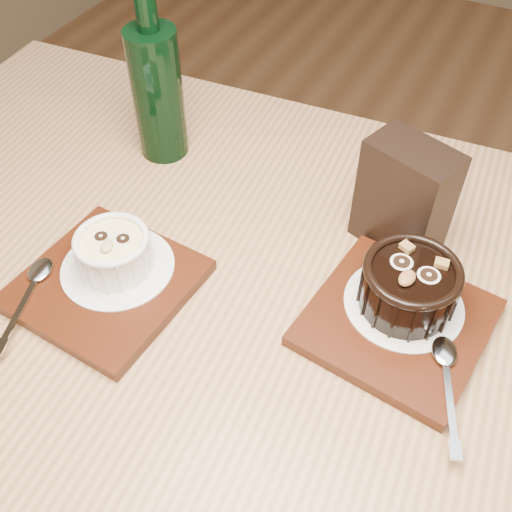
{
  "coord_description": "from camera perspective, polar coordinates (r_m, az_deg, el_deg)",
  "views": [
    {
      "loc": [
        -0.05,
        -0.48,
        1.28
      ],
      "look_at": [
        -0.25,
        -0.1,
        0.81
      ],
      "focal_mm": 42.0,
      "sensor_mm": 36.0,
      "label": 1
    }
  ],
  "objects": [
    {
      "name": "ramekin_white",
      "position": [
        0.69,
        -13.4,
        0.48
      ],
      "size": [
        0.08,
        0.08,
        0.05
      ],
      "rotation": [
        0.0,
        0.0,
        0.33
      ],
      "color": "white",
      "rests_on": "doily_left"
    },
    {
      "name": "spoon_right",
      "position": [
        0.63,
        17.81,
        -11.3
      ],
      "size": [
        0.07,
        0.13,
        0.01
      ],
      "primitive_type": null,
      "rotation": [
        0.0,
        0.0,
        0.36
      ],
      "color": "silver",
      "rests_on": "tray_right"
    },
    {
      "name": "table",
      "position": [
        0.75,
        -0.45,
        -9.03
      ],
      "size": [
        1.26,
        0.89,
        0.75
      ],
      "rotation": [
        0.0,
        0.0,
        0.07
      ],
      "color": "#91653F",
      "rests_on": "ground"
    },
    {
      "name": "spoon_left",
      "position": [
        0.71,
        -20.92,
        -3.34
      ],
      "size": [
        0.07,
        0.14,
        0.01
      ],
      "primitive_type": null,
      "rotation": [
        0.0,
        0.0,
        0.32
      ],
      "color": "silver",
      "rests_on": "tray_left"
    },
    {
      "name": "ramekin_dark",
      "position": [
        0.65,
        14.39,
        -2.63
      ],
      "size": [
        0.1,
        0.1,
        0.06
      ],
      "rotation": [
        0.0,
        0.0,
        -0.16
      ],
      "color": "black",
      "rests_on": "doily_right"
    },
    {
      "name": "tray_right",
      "position": [
        0.67,
        13.24,
        -6.17
      ],
      "size": [
        0.2,
        0.2,
        0.01
      ],
      "primitive_type": "cube",
      "rotation": [
        0.0,
        0.0,
        -0.12
      ],
      "color": "#441A0B",
      "rests_on": "table"
    },
    {
      "name": "condiment_stand",
      "position": [
        0.71,
        13.95,
        5.38
      ],
      "size": [
        0.11,
        0.09,
        0.14
      ],
      "primitive_type": "cube",
      "rotation": [
        0.0,
        0.0,
        -0.32
      ],
      "color": "black",
      "rests_on": "table"
    },
    {
      "name": "doily_right",
      "position": [
        0.67,
        13.87,
        -4.43
      ],
      "size": [
        0.13,
        0.13,
        0.0
      ],
      "primitive_type": "cylinder",
      "color": "white",
      "rests_on": "tray_right"
    },
    {
      "name": "doily_left",
      "position": [
        0.71,
        -13.02,
        -1.01
      ],
      "size": [
        0.13,
        0.13,
        0.0
      ],
      "primitive_type": "cylinder",
      "color": "white",
      "rests_on": "tray_left"
    },
    {
      "name": "green_bottle",
      "position": [
        0.83,
        -9.4,
        15.39
      ],
      "size": [
        0.07,
        0.07,
        0.25
      ],
      "color": "black",
      "rests_on": "table"
    },
    {
      "name": "tray_left",
      "position": [
        0.7,
        -14.02,
        -2.62
      ],
      "size": [
        0.19,
        0.19,
        0.01
      ],
      "primitive_type": "cube",
      "rotation": [
        0.0,
        0.0,
        -0.07
      ],
      "color": "#441A0B",
      "rests_on": "table"
    }
  ]
}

